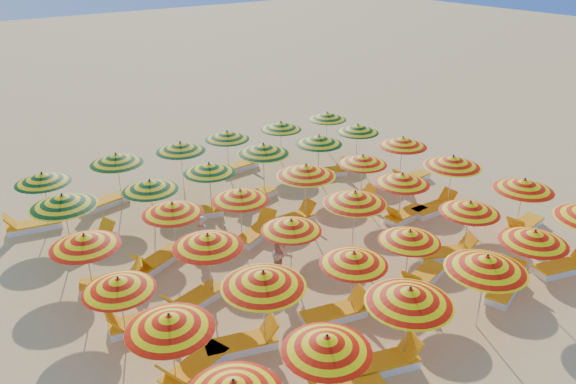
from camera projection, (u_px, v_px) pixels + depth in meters
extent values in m
plane|color=#DCAC61|center=(297.00, 243.00, 17.96)|extent=(120.00, 120.00, 0.00)
sphere|color=black|center=(233.00, 380.00, 9.79)|extent=(0.06, 0.06, 0.06)
cylinder|color=silver|center=(326.00, 375.00, 11.30)|extent=(0.03, 0.03, 1.82)
cone|color=orange|center=(327.00, 344.00, 10.98)|extent=(2.04, 2.04, 0.35)
sphere|color=black|center=(327.00, 336.00, 10.89)|extent=(0.06, 0.06, 0.06)
cylinder|color=silver|center=(406.00, 328.00, 12.54)|extent=(0.04, 0.04, 1.97)
cone|color=orange|center=(410.00, 296.00, 12.18)|extent=(2.25, 2.25, 0.38)
sphere|color=black|center=(411.00, 288.00, 12.09)|extent=(0.07, 0.07, 0.07)
cylinder|color=silver|center=(481.00, 293.00, 13.73)|extent=(0.04, 0.04, 1.98)
cone|color=orange|center=(487.00, 263.00, 13.37)|extent=(2.10, 2.10, 0.38)
sphere|color=black|center=(488.00, 255.00, 13.28)|extent=(0.07, 0.07, 0.07)
cylinder|color=silver|center=(529.00, 262.00, 15.20)|extent=(0.03, 0.03, 1.80)
cone|color=orange|center=(534.00, 237.00, 14.87)|extent=(2.08, 2.08, 0.34)
sphere|color=black|center=(536.00, 230.00, 14.79)|extent=(0.06, 0.06, 0.06)
cylinder|color=silver|center=(173.00, 354.00, 11.83)|extent=(0.04, 0.04, 1.88)
cone|color=orange|center=(169.00, 322.00, 11.49)|extent=(2.47, 2.47, 0.36)
sphere|color=black|center=(169.00, 314.00, 11.40)|extent=(0.06, 0.06, 0.06)
cylinder|color=silver|center=(264.00, 310.00, 13.09)|extent=(0.04, 0.04, 1.99)
cone|color=orange|center=(263.00, 279.00, 12.73)|extent=(2.03, 2.03, 0.38)
sphere|color=black|center=(263.00, 271.00, 12.64)|extent=(0.07, 0.07, 0.07)
cylinder|color=silver|center=(352.00, 284.00, 14.31)|extent=(0.03, 0.03, 1.74)
cone|color=orange|center=(354.00, 258.00, 14.00)|extent=(1.76, 1.76, 0.33)
sphere|color=black|center=(354.00, 252.00, 13.92)|extent=(0.06, 0.06, 0.06)
cylinder|color=silver|center=(407.00, 259.00, 15.42)|extent=(0.03, 0.03, 1.70)
cone|color=orange|center=(410.00, 236.00, 15.11)|extent=(1.79, 1.79, 0.32)
sphere|color=black|center=(410.00, 230.00, 15.03)|extent=(0.06, 0.06, 0.06)
cylinder|color=silver|center=(466.00, 230.00, 16.86)|extent=(0.03, 0.03, 1.78)
cone|color=orange|center=(470.00, 207.00, 16.54)|extent=(2.00, 2.00, 0.34)
sphere|color=black|center=(471.00, 201.00, 16.45)|extent=(0.06, 0.06, 0.06)
cylinder|color=silver|center=(520.00, 208.00, 18.07)|extent=(0.04, 0.04, 1.91)
cone|color=orange|center=(524.00, 185.00, 17.72)|extent=(2.46, 2.46, 0.36)
sphere|color=black|center=(525.00, 179.00, 17.64)|extent=(0.06, 0.06, 0.06)
cylinder|color=silver|center=(122.00, 311.00, 13.30)|extent=(0.03, 0.03, 1.72)
cone|color=orange|center=(118.00, 284.00, 12.99)|extent=(2.03, 2.03, 0.33)
sphere|color=black|center=(117.00, 277.00, 12.91)|extent=(0.06, 0.06, 0.06)
cylinder|color=silver|center=(210.00, 267.00, 14.90)|extent=(0.04, 0.04, 1.87)
cone|color=orange|center=(208.00, 241.00, 14.56)|extent=(2.40, 2.40, 0.36)
sphere|color=black|center=(207.00, 234.00, 14.48)|extent=(0.06, 0.06, 0.06)
cylinder|color=silver|center=(291.00, 248.00, 15.94)|extent=(0.03, 0.03, 1.73)
cone|color=orange|center=(291.00, 225.00, 15.63)|extent=(2.22, 2.22, 0.33)
sphere|color=black|center=(291.00, 219.00, 15.55)|extent=(0.06, 0.06, 0.06)
cylinder|color=silver|center=(354.00, 223.00, 17.14)|extent=(0.04, 0.04, 1.94)
cone|color=orange|center=(355.00, 198.00, 16.79)|extent=(2.31, 2.31, 0.37)
sphere|color=black|center=(355.00, 191.00, 16.70)|extent=(0.06, 0.06, 0.06)
cylinder|color=silver|center=(400.00, 201.00, 18.69)|extent=(0.03, 0.03, 1.82)
cone|color=orange|center=(402.00, 179.00, 18.37)|extent=(2.38, 2.38, 0.35)
sphere|color=black|center=(403.00, 173.00, 18.28)|extent=(0.06, 0.06, 0.06)
cylinder|color=silver|center=(450.00, 184.00, 19.70)|extent=(0.04, 0.04, 1.99)
cone|color=orange|center=(453.00, 161.00, 19.34)|extent=(2.19, 2.19, 0.38)
sphere|color=black|center=(454.00, 155.00, 19.25)|extent=(0.07, 0.07, 0.07)
cylinder|color=silver|center=(89.00, 267.00, 14.95)|extent=(0.04, 0.04, 1.84)
cone|color=orange|center=(85.00, 241.00, 14.62)|extent=(2.44, 2.44, 0.35)
sphere|color=black|center=(83.00, 234.00, 14.54)|extent=(0.06, 0.06, 0.06)
cylinder|color=silver|center=(175.00, 232.00, 16.73)|extent=(0.03, 0.03, 1.81)
cone|color=orange|center=(173.00, 208.00, 16.40)|extent=(2.18, 2.18, 0.35)
sphere|color=black|center=(172.00, 202.00, 16.32)|extent=(0.06, 0.06, 0.06)
cylinder|color=silver|center=(241.00, 217.00, 17.62)|extent=(0.03, 0.03, 1.79)
cone|color=orange|center=(240.00, 195.00, 17.29)|extent=(2.29, 2.29, 0.34)
sphere|color=black|center=(240.00, 189.00, 17.21)|extent=(0.06, 0.06, 0.06)
cylinder|color=silver|center=(306.00, 194.00, 18.94)|extent=(0.04, 0.04, 2.00)
cone|color=orange|center=(306.00, 170.00, 18.58)|extent=(2.52, 2.52, 0.38)
sphere|color=black|center=(306.00, 164.00, 18.49)|extent=(0.07, 0.07, 0.07)
cylinder|color=silver|center=(361.00, 179.00, 20.37)|extent=(0.03, 0.03, 1.77)
cone|color=orange|center=(363.00, 160.00, 20.05)|extent=(1.79, 1.79, 0.34)
sphere|color=black|center=(363.00, 155.00, 19.97)|extent=(0.06, 0.06, 0.06)
cylinder|color=silver|center=(401.00, 162.00, 21.78)|extent=(0.04, 0.04, 1.89)
cone|color=orange|center=(403.00, 142.00, 21.44)|extent=(2.35, 2.35, 0.36)
sphere|color=black|center=(403.00, 137.00, 21.35)|extent=(0.06, 0.06, 0.06)
cylinder|color=silver|center=(68.00, 226.00, 16.88)|extent=(0.04, 0.04, 1.98)
cone|color=#7A7307|center=(63.00, 201.00, 16.52)|extent=(2.24, 2.24, 0.38)
sphere|color=black|center=(61.00, 194.00, 16.43)|extent=(0.07, 0.07, 0.07)
cylinder|color=silver|center=(152.00, 207.00, 18.27)|extent=(0.03, 0.03, 1.80)
cone|color=#7A7307|center=(150.00, 185.00, 17.95)|extent=(2.25, 2.25, 0.34)
sphere|color=black|center=(149.00, 180.00, 17.87)|extent=(0.06, 0.06, 0.06)
cylinder|color=silver|center=(210.00, 189.00, 19.60)|extent=(0.03, 0.03, 1.79)
cone|color=#7A7307|center=(209.00, 168.00, 19.27)|extent=(2.37, 2.37, 0.34)
sphere|color=black|center=(209.00, 163.00, 19.19)|extent=(0.06, 0.06, 0.06)
cylinder|color=silver|center=(264.00, 170.00, 20.90)|extent=(0.04, 0.04, 1.96)
cone|color=#7A7307|center=(263.00, 149.00, 20.55)|extent=(2.49, 2.49, 0.37)
sphere|color=black|center=(263.00, 143.00, 20.46)|extent=(0.07, 0.07, 0.07)
cylinder|color=silver|center=(318.00, 159.00, 22.13)|extent=(0.04, 0.04, 1.84)
cone|color=#7A7307|center=(319.00, 140.00, 21.79)|extent=(2.34, 2.34, 0.35)
sphere|color=black|center=(319.00, 135.00, 21.71)|extent=(0.06, 0.06, 0.06)
cylinder|color=silver|center=(357.00, 146.00, 23.59)|extent=(0.03, 0.03, 1.77)
cone|color=#7A7307|center=(358.00, 128.00, 23.27)|extent=(2.15, 2.15, 0.34)
sphere|color=black|center=(358.00, 124.00, 23.19)|extent=(0.06, 0.06, 0.06)
cylinder|color=silver|center=(47.00, 199.00, 18.79)|extent=(0.03, 0.03, 1.81)
cone|color=#7A7307|center=(42.00, 178.00, 18.46)|extent=(2.17, 2.17, 0.34)
sphere|color=black|center=(41.00, 172.00, 18.38)|extent=(0.06, 0.06, 0.06)
cylinder|color=silver|center=(119.00, 180.00, 20.12)|extent=(0.04, 0.04, 1.91)
cone|color=#7A7307|center=(116.00, 159.00, 19.78)|extent=(2.15, 2.15, 0.36)
sphere|color=black|center=(116.00, 153.00, 19.69)|extent=(0.06, 0.06, 0.06)
cylinder|color=silver|center=(182.00, 167.00, 21.35)|extent=(0.04, 0.04, 1.87)
cone|color=#7A7307|center=(180.00, 147.00, 21.01)|extent=(2.00, 2.00, 0.36)
sphere|color=black|center=(180.00, 142.00, 20.93)|extent=(0.06, 0.06, 0.06)
cylinder|color=silver|center=(228.00, 153.00, 22.76)|extent=(0.03, 0.03, 1.79)
cone|color=#7A7307|center=(227.00, 135.00, 22.43)|extent=(1.97, 1.97, 0.34)
sphere|color=black|center=(227.00, 131.00, 22.35)|extent=(0.06, 0.06, 0.06)
cylinder|color=silver|center=(281.00, 143.00, 23.97)|extent=(0.03, 0.03, 1.75)
cone|color=#7A7307|center=(281.00, 126.00, 23.65)|extent=(2.04, 2.04, 0.33)
sphere|color=black|center=(281.00, 121.00, 23.57)|extent=(0.06, 0.06, 0.06)
cylinder|color=silver|center=(327.00, 132.00, 25.34)|extent=(0.03, 0.03, 1.72)
cone|color=#7A7307|center=(327.00, 116.00, 25.02)|extent=(1.80, 1.80, 0.33)
sphere|color=black|center=(327.00, 112.00, 24.95)|extent=(0.06, 0.06, 0.06)
cube|color=white|center=(382.00, 365.00, 12.71)|extent=(1.80, 1.07, 0.20)
cube|color=#FA9A0B|center=(382.00, 361.00, 12.66)|extent=(1.80, 1.07, 0.06)
cube|color=#FA9A0B|center=(410.00, 346.00, 12.77)|extent=(0.52, 0.66, 0.48)
cube|color=white|center=(504.00, 290.00, 15.41)|extent=(1.80, 1.07, 0.20)
cube|color=#FA9A0B|center=(505.00, 286.00, 15.36)|extent=(1.80, 1.07, 0.06)
cube|color=#FA9A0B|center=(514.00, 268.00, 15.78)|extent=(0.53, 0.66, 0.48)
cube|color=white|center=(562.00, 269.00, 16.37)|extent=(1.79, 1.04, 0.20)
cube|color=#FA9A0B|center=(563.00, 265.00, 16.32)|extent=(1.79, 1.04, 0.06)
cube|color=white|center=(195.00, 369.00, 12.60)|extent=(1.80, 1.05, 0.20)
cube|color=#FA9A0B|center=(195.00, 364.00, 12.55)|extent=(1.80, 1.05, 0.06)
cube|color=#FA9A0B|center=(170.00, 375.00, 11.94)|extent=(0.52, 0.66, 0.48)
cube|color=white|center=(241.00, 346.00, 13.31)|extent=(1.80, 1.06, 0.20)
cube|color=#FA9A0B|center=(241.00, 341.00, 13.26)|extent=(1.80, 1.06, 0.06)
cube|color=#FA9A0B|center=(269.00, 328.00, 13.37)|extent=(0.52, 0.66, 0.48)
cube|color=white|center=(334.00, 315.00, 14.38)|extent=(1.79, 0.97, 0.20)
cube|color=#FA9A0B|center=(334.00, 311.00, 14.32)|extent=(1.79, 0.97, 0.06)
cube|color=#FA9A0B|center=(358.00, 298.00, 14.47)|extent=(0.49, 0.65, 0.48)
cube|color=white|center=(423.00, 279.00, 15.89)|extent=(1.79, 1.01, 0.20)
cube|color=#FA9A0B|center=(424.00, 275.00, 15.83)|extent=(1.79, 1.01, 0.06)
cube|color=#FA9A0B|center=(413.00, 279.00, 15.24)|extent=(0.51, 0.66, 0.48)
cube|color=white|center=(445.00, 255.00, 17.07)|extent=(1.79, 1.23, 0.20)
cube|color=#FA9A0B|center=(446.00, 251.00, 17.01)|extent=(1.79, 1.23, 0.06)
cube|color=#FA9A0B|center=(468.00, 243.00, 17.05)|extent=(0.57, 0.68, 0.48)
cube|color=white|center=(524.00, 227.00, 18.73)|extent=(1.76, 0.80, 0.20)
cube|color=#FA9A0B|center=(525.00, 223.00, 18.68)|extent=(1.76, 0.80, 0.06)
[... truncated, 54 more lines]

